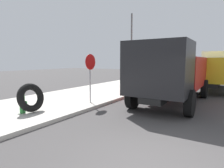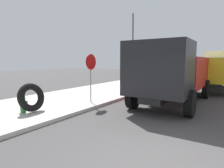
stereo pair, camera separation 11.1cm
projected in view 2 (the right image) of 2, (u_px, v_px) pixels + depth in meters
ground_plane at (151, 166)px, 4.05m from camera, size 80.00×80.00×0.00m
fire_hydrant at (23, 100)px, 7.61m from camera, size 0.24×0.55×0.93m
loose_tire at (31, 97)px, 7.74m from camera, size 1.16×0.54×1.19m
stop_sign at (91, 69)px, 9.38m from camera, size 0.76×0.08×2.39m
dump_truck_red at (174, 73)px, 9.82m from camera, size 7.01×2.83×3.00m
dump_truck_yellow at (218, 69)px, 14.57m from camera, size 7.02×2.84×3.00m
dump_truck_green at (216, 66)px, 22.41m from camera, size 7.01×2.82×3.00m
street_light_pole at (133, 52)px, 14.09m from camera, size 0.12×0.12×5.45m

